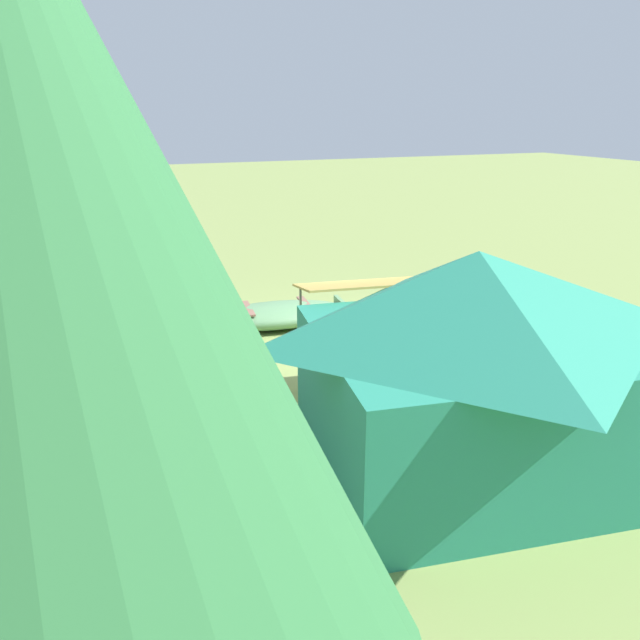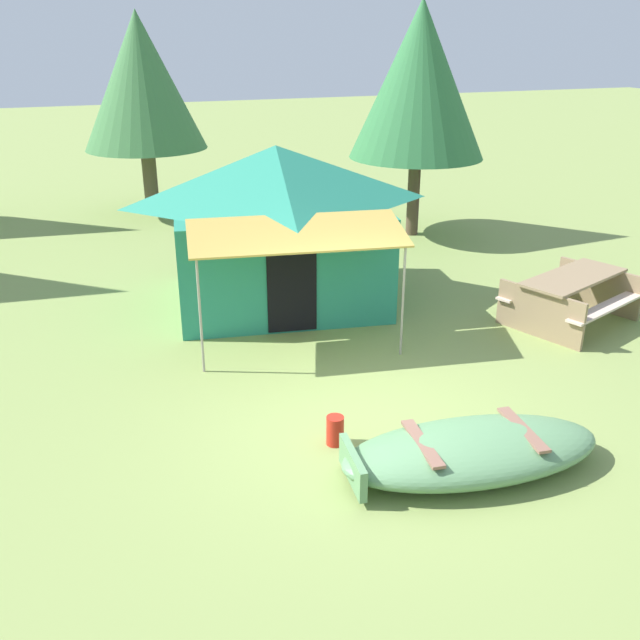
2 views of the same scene
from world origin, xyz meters
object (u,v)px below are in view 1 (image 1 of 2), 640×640
(canvas_cabin_tent, at_px, (469,362))
(pine_tree_back_left, at_px, (32,330))
(beached_rowboat, at_px, (278,314))
(fuel_can, at_px, (353,325))
(picnic_table, at_px, (85,399))

(canvas_cabin_tent, xyz_separation_m, pine_tree_back_left, (4.10, 3.02, 1.99))
(beached_rowboat, bearing_deg, fuel_can, 140.69)
(pine_tree_back_left, bearing_deg, beached_rowboat, -112.93)
(picnic_table, distance_m, pine_tree_back_left, 6.26)
(beached_rowboat, bearing_deg, canvas_cabin_tent, 94.60)
(picnic_table, relative_size, pine_tree_back_left, 0.47)
(fuel_can, bearing_deg, canvas_cabin_tent, 81.02)
(canvas_cabin_tent, relative_size, picnic_table, 1.98)
(canvas_cabin_tent, bearing_deg, fuel_can, -98.98)
(beached_rowboat, relative_size, pine_tree_back_left, 0.60)
(canvas_cabin_tent, distance_m, fuel_can, 4.84)
(fuel_can, height_order, pine_tree_back_left, pine_tree_back_left)
(canvas_cabin_tent, height_order, fuel_can, canvas_cabin_tent)
(beached_rowboat, height_order, pine_tree_back_left, pine_tree_back_left)
(picnic_table, relative_size, fuel_can, 6.78)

